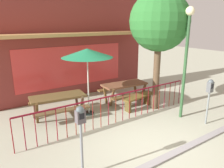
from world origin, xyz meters
The scene contains 12 objects.
ground centered at (0.00, 0.00, 0.00)m, with size 40.00×40.00×0.00m, color #A4A68F.
pub_storefront centered at (0.00, 5.09, 2.76)m, with size 7.36×1.40×5.55m.
patio_fence_front centered at (0.00, 1.65, 0.66)m, with size 6.21×0.04×0.97m.
picnic_table_left centered at (-1.36, 3.12, 0.61)m, with size 1.96×1.58×0.79m.
picnic_table_right centered at (1.42, 3.06, 0.61)m, with size 1.90×1.50×0.79m.
patio_umbrella centered at (-0.38, 2.78, 2.15)m, with size 1.72×1.72×2.32m.
patio_bench centered at (1.42, 2.21, 0.35)m, with size 1.43×0.53×0.48m.
parking_meter_near centered at (2.35, -0.04, 1.14)m, with size 0.18×0.17×1.48m.
parking_meter_far centered at (-2.06, -0.04, 1.23)m, with size 0.18×0.17×1.60m.
street_tree centered at (1.93, 1.83, 3.16)m, with size 2.07×2.07×4.22m.
street_lamp centered at (2.11, 0.76, 2.39)m, with size 0.28×0.28×3.62m.
curb_edge centered at (0.00, -0.61, 0.00)m, with size 10.31×0.20×0.11m, color gray.
Camera 1 is at (-3.76, -3.66, 3.17)m, focal length 35.06 mm.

